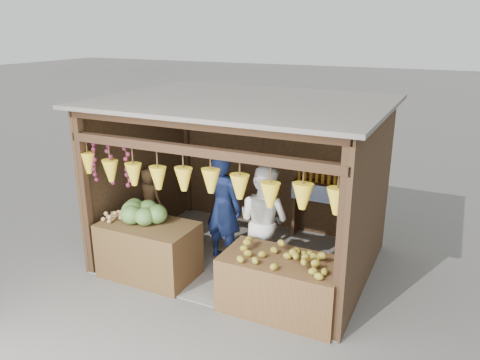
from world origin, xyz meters
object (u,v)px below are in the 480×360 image
(counter_right, at_px, (282,285))
(man_standing, at_px, (223,207))
(vendor_seated, at_px, (150,196))
(counter_left, at_px, (149,250))
(woman_standing, at_px, (264,221))

(counter_right, relative_size, man_standing, 0.88)
(vendor_seated, bearing_deg, counter_left, 136.27)
(vendor_seated, bearing_deg, man_standing, -172.76)
(counter_left, distance_m, vendor_seated, 1.40)
(counter_left, relative_size, woman_standing, 0.82)
(counter_right, distance_m, man_standing, 1.80)
(counter_left, bearing_deg, counter_right, -0.27)
(counter_left, relative_size, man_standing, 0.79)
(counter_right, xyz_separation_m, woman_standing, (-0.63, 0.85, 0.49))
(woman_standing, bearing_deg, counter_right, 139.10)
(woman_standing, xyz_separation_m, vendor_seated, (-2.31, 0.26, -0.06))
(woman_standing, distance_m, vendor_seated, 2.33)
(counter_left, height_order, woman_standing, woman_standing)
(man_standing, xyz_separation_m, woman_standing, (0.78, -0.15, -0.04))
(counter_left, height_order, counter_right, counter_left)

